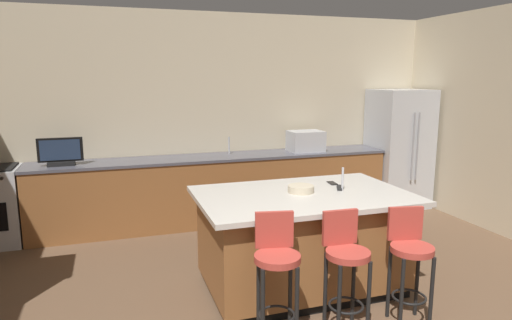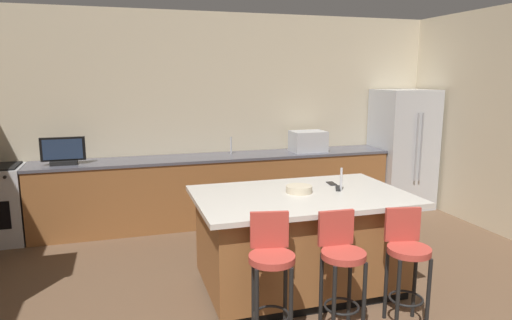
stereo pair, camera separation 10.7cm
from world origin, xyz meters
The scene contains 14 objects.
wall_back centered at (0.00, 4.28, 1.42)m, with size 7.01×0.12×2.85m, color beige.
counter_back centered at (-0.04, 3.90, 0.46)m, with size 4.83×0.62×0.93m.
kitchen_island centered at (0.26, 1.74, 0.47)m, with size 1.95×1.25×0.93m.
refrigerator centered at (2.79, 3.84, 0.90)m, with size 0.81×0.77×1.79m.
microwave centered at (1.26, 3.90, 1.07)m, with size 0.48×0.36×0.29m, color #B7BABF.
tv_monitor centered at (-1.98, 3.85, 1.08)m, with size 0.51×0.16×0.34m.
sink_faucet_back centered at (0.15, 4.00, 1.05)m, with size 0.02×0.02×0.24m, color #B2B2B7.
sink_faucet_island centered at (0.67, 1.74, 1.04)m, with size 0.02×0.02×0.22m, color #B2B2B7.
bar_stool_left centered at (-0.30, 0.94, 0.61)m, with size 0.34×0.36×1.00m.
bar_stool_center centered at (0.26, 0.92, 0.58)m, with size 0.34×0.34×0.97m.
bar_stool_right centered at (0.83, 0.90, 0.56)m, with size 0.35×0.36×0.95m.
fruit_bowl centered at (0.26, 1.79, 0.96)m, with size 0.25×0.25×0.06m, color beige.
cell_phone centered at (0.70, 2.00, 0.93)m, with size 0.07×0.15×0.01m, color black.
tv_remote centered at (0.66, 1.79, 0.94)m, with size 0.04×0.17×0.02m, color black.
Camera 1 is at (-1.41, -1.97, 2.00)m, focal length 31.68 mm.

